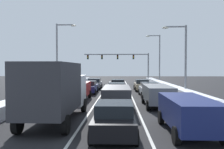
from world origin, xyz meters
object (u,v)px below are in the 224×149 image
at_px(suv_red_left_lane_second, 77,89).
at_px(traffic_light_gantry, 124,59).
at_px(suv_navy_right_lane_nearest, 188,112).
at_px(sedan_tan_right_lane_fourth, 142,85).
at_px(sedan_black_center_lane_nearest, 114,118).
at_px(sedan_silver_right_lane_third, 149,89).
at_px(box_truck_left_lane_nearest, 56,89).
at_px(sedan_gray_left_lane_fourth, 95,84).
at_px(suv_gray_right_lane_second, 158,94).
at_px(sedan_maroon_center_lane_fourth, 118,85).
at_px(street_lamp_right_far, 158,55).
at_px(sedan_green_center_lane_third, 117,90).
at_px(street_lamp_left_mid, 59,51).
at_px(sedan_navy_left_lane_third, 89,87).
at_px(street_lamp_right_mid, 182,54).
at_px(suv_charcoal_center_lane_second, 117,96).

height_order(suv_red_left_lane_second, traffic_light_gantry, traffic_light_gantry).
bearing_deg(suv_navy_right_lane_nearest, suv_red_left_lane_second, 124.05).
distance_m(sedan_tan_right_lane_fourth, traffic_light_gantry, 19.20).
relative_size(sedan_tan_right_lane_fourth, sedan_black_center_lane_nearest, 1.00).
relative_size(suv_red_left_lane_second, traffic_light_gantry, 0.35).
relative_size(sedan_silver_right_lane_third, box_truck_left_lane_nearest, 0.63).
bearing_deg(sedan_gray_left_lane_fourth, traffic_light_gantry, 74.37).
xyz_separation_m(suv_gray_right_lane_second, sedan_gray_left_lane_fourth, (-6.63, 14.99, -0.25)).
bearing_deg(box_truck_left_lane_nearest, sedan_maroon_center_lane_fourth, 79.14).
distance_m(sedan_silver_right_lane_third, street_lamp_right_far, 18.99).
xyz_separation_m(sedan_maroon_center_lane_fourth, sedan_gray_left_lane_fourth, (-3.40, 2.53, 0.00)).
xyz_separation_m(sedan_silver_right_lane_third, suv_red_left_lane_second, (-7.18, -3.14, 0.25)).
height_order(sedan_green_center_lane_third, box_truck_left_lane_nearest, box_truck_left_lane_nearest).
xyz_separation_m(sedan_tan_right_lane_fourth, sedan_green_center_lane_third, (-3.30, -6.99, 0.00)).
xyz_separation_m(sedan_silver_right_lane_third, street_lamp_left_mid, (-11.01, 4.96, 4.46)).
bearing_deg(sedan_gray_left_lane_fourth, sedan_black_center_lane_nearest, -81.55).
distance_m(sedan_tan_right_lane_fourth, sedan_navy_left_lane_third, 7.55).
bearing_deg(sedan_tan_right_lane_fourth, sedan_navy_left_lane_third, -152.44).
xyz_separation_m(sedan_silver_right_lane_third, sedan_navy_left_lane_third, (-6.86, 2.58, 0.00)).
xyz_separation_m(suv_gray_right_lane_second, street_lamp_right_far, (4.11, 24.51, 4.39)).
relative_size(box_truck_left_lane_nearest, street_lamp_right_mid, 0.95).
relative_size(suv_red_left_lane_second, sedan_gray_left_lane_fourth, 1.09).
xyz_separation_m(traffic_light_gantry, street_lamp_left_mid, (-8.77, -19.75, 0.34)).
relative_size(suv_gray_right_lane_second, sedan_green_center_lane_third, 1.09).
bearing_deg(street_lamp_right_mid, traffic_light_gantry, 103.15).
xyz_separation_m(suv_gray_right_lane_second, street_lamp_right_mid, (3.69, 6.53, 3.58)).
relative_size(sedan_navy_left_lane_third, sedan_gray_left_lane_fourth, 1.00).
bearing_deg(suv_gray_right_lane_second, street_lamp_right_far, 80.48).
distance_m(sedan_tan_right_lane_fourth, sedan_green_center_lane_third, 7.73).
relative_size(sedan_black_center_lane_nearest, sedan_green_center_lane_third, 1.00).
relative_size(suv_charcoal_center_lane_second, traffic_light_gantry, 0.35).
bearing_deg(traffic_light_gantry, street_lamp_left_mid, -113.93).
xyz_separation_m(suv_gray_right_lane_second, sedan_maroon_center_lane_fourth, (-3.22, 12.45, -0.25)).
bearing_deg(sedan_navy_left_lane_third, suv_red_left_lane_second, -93.22).
bearing_deg(sedan_tan_right_lane_fourth, sedan_gray_left_lane_fourth, 160.11).
relative_size(sedan_silver_right_lane_third, traffic_light_gantry, 0.32).
bearing_deg(box_truck_left_lane_nearest, street_lamp_right_mid, 49.03).
xyz_separation_m(sedan_green_center_lane_third, street_lamp_left_mid, (-7.54, 5.87, 4.46)).
distance_m(sedan_tan_right_lane_fourth, box_truck_left_lane_nearest, 19.17).
xyz_separation_m(sedan_black_center_lane_nearest, street_lamp_right_far, (7.37, 32.17, 4.64)).
distance_m(suv_gray_right_lane_second, sedan_maroon_center_lane_fourth, 12.87).
relative_size(sedan_tan_right_lane_fourth, sedan_navy_left_lane_third, 1.00).
bearing_deg(sedan_silver_right_lane_third, street_lamp_right_far, 77.61).
xyz_separation_m(suv_charcoal_center_lane_second, sedan_gray_left_lane_fourth, (-3.39, 16.25, -0.25)).
distance_m(suv_gray_right_lane_second, suv_red_left_lane_second, 7.80).
bearing_deg(sedan_gray_left_lane_fourth, sedan_tan_right_lane_fourth, -19.89).
distance_m(sedan_green_center_lane_third, street_lamp_left_mid, 10.55).
bearing_deg(street_lamp_left_mid, box_truck_left_lane_nearest, -75.97).
height_order(sedan_green_center_lane_third, sedan_navy_left_lane_third, same).
height_order(sedan_silver_right_lane_third, sedan_black_center_lane_nearest, same).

